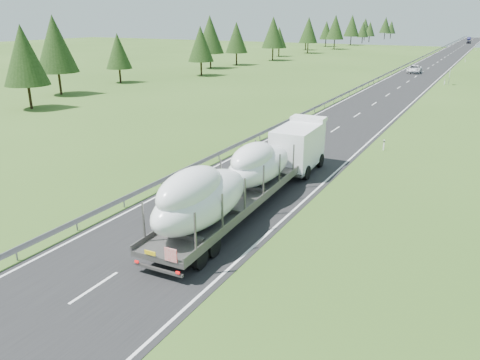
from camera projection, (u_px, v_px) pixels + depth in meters
The scene contains 10 objects.
ground at pixel (94, 288), 21.42m from camera, with size 400.00×400.00×0.00m, color #304F1A.
road_surface at pixel (423, 72), 104.38m from camera, with size 10.00×400.00×0.02m, color black.
guardrail at pixel (399, 68), 106.51m from camera, with size 0.10×400.00×0.76m.
marker_posts at pixel (471, 54), 146.91m from camera, with size 0.13×350.08×1.00m.
highway_sign at pixel (450, 75), 83.95m from camera, with size 0.08×0.90×2.60m.
tree_line_left at pixel (271, 33), 132.77m from camera, with size 14.74×296.51×12.36m.
boat_truck at pixel (248, 173), 29.64m from camera, with size 3.67×21.57×4.53m.
distant_van at pixel (414, 69), 101.92m from camera, with size 2.74×5.94×1.65m, color silver.
distant_car_dark at pixel (469, 42), 211.70m from camera, with size 1.62×4.02×1.37m, color black.
distant_car_blue at pixel (469, 38), 242.15m from camera, with size 1.64×4.70×1.55m, color #161840.
Camera 1 is at (14.72, -13.14, 11.77)m, focal length 35.00 mm.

